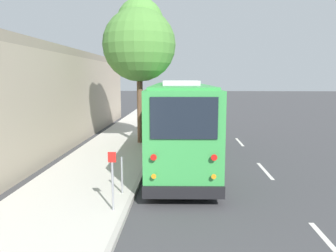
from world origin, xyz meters
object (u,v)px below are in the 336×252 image
Objects in this scene: parked_sedan_maroon at (175,116)px; fire_hydrant at (153,123)px; sign_post_near at (113,181)px; parked_sedan_navy at (177,109)px; shuttle_bus at (180,118)px; street_tree at (139,40)px; sign_post_far at (122,175)px.

parked_sedan_maroon reaches higher than fire_hydrant.
parked_sedan_maroon is 4.52m from fire_hydrant.
sign_post_near is 2.00× the size of fire_hydrant.
parked_sedan_navy is 2.67× the size of sign_post_near.
shuttle_bus is 5.48m from street_tree.
parked_sedan_maroon is at bearing -4.25° from sign_post_far.
parked_sedan_maroon is 3.74× the size of sign_post_far.
street_tree is (3.30, 2.21, 3.78)m from shuttle_bus.
parked_sedan_navy is 5.33× the size of fire_hydrant.
sign_post_near reaches higher than sign_post_far.
parked_sedan_maroon is 1.00× the size of parked_sedan_navy.
sign_post_far is (1.35, 0.00, -0.26)m from sign_post_near.
shuttle_bus is 14.19× the size of fire_hydrant.
sign_post_near is at bearing -179.17° from fire_hydrant.
fire_hydrant is (12.94, 0.21, -0.17)m from sign_post_far.
sign_post_near is at bearing -177.18° from street_tree.
parked_sedan_maroon reaches higher than sign_post_far.
parked_sedan_navy is at bearing -0.51° from shuttle_bus.
fire_hydrant is (-4.27, 1.49, -0.07)m from parked_sedan_maroon.
fire_hydrant is (4.73, -0.26, -5.17)m from street_tree.
sign_post_near is at bearing 162.69° from shuttle_bus.
parked_sedan_maroon is 10.49m from street_tree.
parked_sedan_maroon is 18.60m from sign_post_near.
parked_sedan_maroon is 6.10m from parked_sedan_navy.
shuttle_bus is 12.38m from parked_sedan_maroon.
sign_post_far is at bearing 0.00° from sign_post_near.
shuttle_bus reaches higher than fire_hydrant.
sign_post_far is (-4.91, 1.74, -1.22)m from shuttle_bus.
sign_post_far is 12.94m from fire_hydrant.
fire_hydrant is at bearing 0.83° from sign_post_near.
fire_hydrant is (8.03, 1.95, -1.39)m from shuttle_bus.
sign_post_near reaches higher than parked_sedan_maroon.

